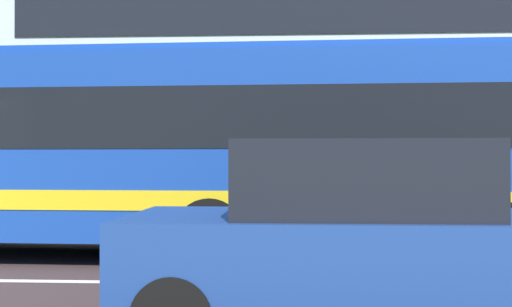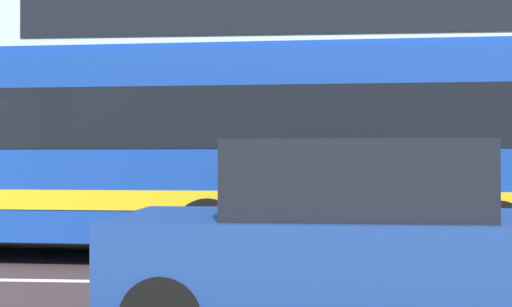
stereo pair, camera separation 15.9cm
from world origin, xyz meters
TOP-DOWN VIEW (x-y plane):
  - hedge_row_far at (1.21, 5.62)m, footprint 22.59×1.10m
  - apartment_block_right at (8.99, 15.34)m, footprint 22.59×12.03m
  - transit_bus at (4.48, 2.17)m, footprint 11.16×3.02m
  - sedan_oncoming at (6.97, -2.17)m, footprint 4.45×1.97m

SIDE VIEW (x-z plane):
  - hedge_row_far at x=1.21m, z-range 0.00..1.07m
  - sedan_oncoming at x=6.97m, z-range -0.04..1.65m
  - transit_bus at x=4.48m, z-range 0.16..3.36m
  - apartment_block_right at x=8.99m, z-range 0.00..10.26m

